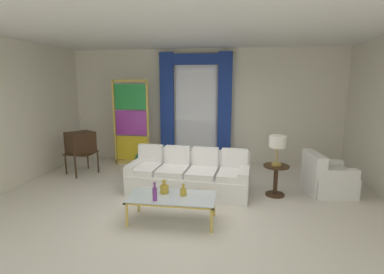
{
  "coord_description": "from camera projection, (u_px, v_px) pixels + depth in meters",
  "views": [
    {
      "loc": [
        0.82,
        -4.86,
        2.15
      ],
      "look_at": [
        -0.01,
        0.9,
        1.05
      ],
      "focal_mm": 27.53,
      "sensor_mm": 36.0,
      "label": 1
    }
  ],
  "objects": [
    {
      "name": "ground_plane",
      "position": [
        185.0,
        204.0,
        5.24
      ],
      "size": [
        16.0,
        16.0,
        0.0
      ],
      "primitive_type": "plane",
      "color": "silver"
    },
    {
      "name": "ceiling_slab",
      "position": [
        192.0,
        34.0,
        5.46
      ],
      "size": [
        8.0,
        7.6,
        0.04
      ],
      "primitive_type": "cube",
      "color": "white"
    },
    {
      "name": "couch_white_long",
      "position": [
        190.0,
        176.0,
        5.85
      ],
      "size": [
        2.4,
        1.1,
        0.86
      ],
      "color": "white",
      "rests_on": "ground"
    },
    {
      "name": "vintage_tv",
      "position": [
        81.0,
        143.0,
        6.87
      ],
      "size": [
        0.75,
        0.77,
        1.35
      ],
      "color": "#382314",
      "rests_on": "ground"
    },
    {
      "name": "bottle_crystal_tall",
      "position": [
        183.0,
        191.0,
        4.56
      ],
      "size": [
        0.1,
        0.1,
        0.19
      ],
      "color": "gold",
      "rests_on": "coffee_table"
    },
    {
      "name": "peacock_figurine",
      "position": [
        142.0,
        160.0,
        7.33
      ],
      "size": [
        0.44,
        0.6,
        0.5
      ],
      "color": "beige",
      "rests_on": "ground"
    },
    {
      "name": "curtained_window",
      "position": [
        196.0,
        97.0,
        7.76
      ],
      "size": [
        2.0,
        0.17,
        2.7
      ],
      "color": "white",
      "rests_on": "ground"
    },
    {
      "name": "coffee_table",
      "position": [
        172.0,
        198.0,
        4.54
      ],
      "size": [
        1.35,
        0.64,
        0.41
      ],
      "color": "silver",
      "rests_on": "ground"
    },
    {
      "name": "stained_glass_divider",
      "position": [
        131.0,
        125.0,
        7.6
      ],
      "size": [
        0.95,
        0.05,
        2.2
      ],
      "color": "gold",
      "rests_on": "ground"
    },
    {
      "name": "table_lamp_brass",
      "position": [
        278.0,
        143.0,
        5.47
      ],
      "size": [
        0.32,
        0.32,
        0.57
      ],
      "color": "#B29338",
      "rests_on": "round_side_table"
    },
    {
      "name": "bottle_blue_decanter",
      "position": [
        155.0,
        193.0,
        4.35
      ],
      "size": [
        0.07,
        0.07,
        0.29
      ],
      "color": "#753384",
      "rests_on": "coffee_table"
    },
    {
      "name": "bottle_amber_squat",
      "position": [
        164.0,
        188.0,
        4.65
      ],
      "size": [
        0.14,
        0.14,
        0.23
      ],
      "color": "gold",
      "rests_on": "coffee_table"
    },
    {
      "name": "armchair_white",
      "position": [
        326.0,
        179.0,
        5.72
      ],
      "size": [
        0.91,
        0.9,
        0.8
      ],
      "color": "white",
      "rests_on": "ground"
    },
    {
      "name": "round_side_table",
      "position": [
        276.0,
        177.0,
        5.59
      ],
      "size": [
        0.48,
        0.48,
        0.59
      ],
      "color": "#382314",
      "rests_on": "ground"
    },
    {
      "name": "wall_rear",
      "position": [
        204.0,
        106.0,
        7.94
      ],
      "size": [
        8.0,
        0.12,
        3.0
      ],
      "primitive_type": "cube",
      "color": "silver",
      "rests_on": "ground"
    },
    {
      "name": "wall_left",
      "position": [
        15.0,
        114.0,
        6.07
      ],
      "size": [
        0.12,
        7.0,
        3.0
      ],
      "primitive_type": "cube",
      "color": "silver",
      "rests_on": "ground"
    }
  ]
}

